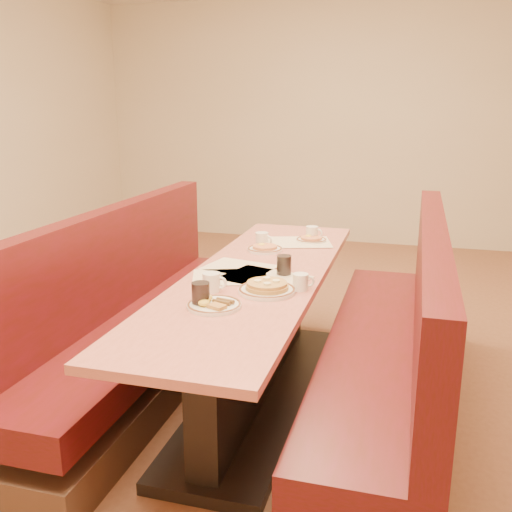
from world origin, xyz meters
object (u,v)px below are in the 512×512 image
(coffee_mug_a, at_px, (301,282))
(coffee_mug_d, at_px, (262,239))
(booth_right, at_px, (393,356))
(soda_tumbler_near, at_px, (201,295))
(pancake_plate, at_px, (267,288))
(soda_tumbler_mid, at_px, (284,265))
(eggs_plate, at_px, (213,304))
(diner_table, at_px, (257,338))
(booth_left, at_px, (137,327))
(coffee_mug_b, at_px, (212,282))
(coffee_mug_c, at_px, (312,233))

(coffee_mug_a, relative_size, coffee_mug_d, 0.92)
(booth_right, distance_m, soda_tumbler_near, 1.10)
(pancake_plate, distance_m, soda_tumbler_mid, 0.30)
(pancake_plate, bearing_deg, soda_tumbler_mid, 87.32)
(eggs_plate, distance_m, soda_tumbler_near, 0.07)
(booth_right, bearing_deg, diner_table, 180.00)
(booth_right, distance_m, coffee_mug_d, 1.13)
(pancake_plate, xyz_separation_m, soda_tumbler_mid, (0.01, 0.30, 0.03))
(booth_right, xyz_separation_m, eggs_plate, (-0.78, -0.56, 0.40))
(booth_left, xyz_separation_m, eggs_plate, (0.69, -0.56, 0.40))
(coffee_mug_a, relative_size, soda_tumbler_near, 0.94)
(coffee_mug_b, distance_m, soda_tumbler_mid, 0.45)
(diner_table, height_order, soda_tumbler_mid, soda_tumbler_mid)
(coffee_mug_b, bearing_deg, coffee_mug_c, 75.33)
(booth_left, height_order, pancake_plate, booth_left)
(coffee_mug_a, bearing_deg, eggs_plate, -153.16)
(diner_table, bearing_deg, pancake_plate, -66.04)
(booth_left, relative_size, coffee_mug_a, 23.70)
(booth_left, bearing_deg, diner_table, 0.00)
(pancake_plate, bearing_deg, coffee_mug_a, 28.59)
(coffee_mug_b, bearing_deg, soda_tumbler_near, -85.83)
(pancake_plate, height_order, eggs_plate, pancake_plate)
(coffee_mug_c, bearing_deg, coffee_mug_d, -129.57)
(booth_left, distance_m, coffee_mug_c, 1.30)
(eggs_plate, bearing_deg, coffee_mug_d, 94.10)
(eggs_plate, height_order, soda_tumbler_near, soda_tumbler_near)
(booth_left, xyz_separation_m, coffee_mug_c, (0.88, 0.86, 0.43))
(soda_tumbler_near, bearing_deg, booth_left, 138.03)
(coffee_mug_d, xyz_separation_m, soda_tumbler_near, (0.02, -1.15, 0.01))
(coffee_mug_a, height_order, soda_tumbler_near, soda_tumbler_near)
(pancake_plate, relative_size, eggs_plate, 1.13)
(coffee_mug_b, bearing_deg, pancake_plate, 10.04)
(booth_left, distance_m, soda_tumbler_near, 0.96)
(booth_left, bearing_deg, pancake_plate, -19.02)
(booth_right, distance_m, coffee_mug_a, 0.66)
(diner_table, distance_m, soda_tumbler_near, 0.72)
(pancake_plate, bearing_deg, coffee_mug_d, 106.46)
(soda_tumbler_near, bearing_deg, booth_right, 34.12)
(coffee_mug_a, bearing_deg, pancake_plate, -171.13)
(pancake_plate, bearing_deg, diner_table, 113.96)
(eggs_plate, height_order, coffee_mug_a, coffee_mug_a)
(coffee_mug_b, xyz_separation_m, coffee_mug_d, (-0.00, 0.94, -0.00))
(pancake_plate, distance_m, coffee_mug_b, 0.27)
(coffee_mug_c, bearing_deg, diner_table, -94.91)
(coffee_mug_b, xyz_separation_m, soda_tumbler_mid, (0.27, 0.36, 0.01))
(eggs_plate, relative_size, coffee_mug_d, 2.12)
(booth_right, distance_m, pancake_plate, 0.79)
(eggs_plate, bearing_deg, soda_tumbler_mid, 71.26)
(diner_table, height_order, coffee_mug_d, coffee_mug_d)
(booth_left, xyz_separation_m, booth_right, (1.46, 0.00, 0.00))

